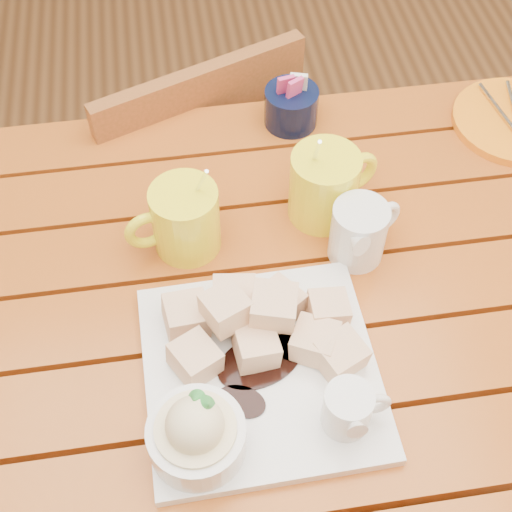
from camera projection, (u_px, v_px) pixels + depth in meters
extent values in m
plane|color=#553218|center=(240.00, 496.00, 1.54)|extent=(5.00, 5.00, 0.00)
cube|color=#964413|center=(256.00, 478.00, 0.82)|extent=(1.20, 0.11, 0.03)
cube|color=#964413|center=(243.00, 389.00, 0.89)|extent=(1.20, 0.11, 0.03)
cube|color=#964413|center=(231.00, 312.00, 0.95)|extent=(1.20, 0.11, 0.03)
cube|color=#964413|center=(221.00, 246.00, 1.02)|extent=(1.20, 0.11, 0.03)
cube|color=#964413|center=(212.00, 188.00, 1.09)|extent=(1.20, 0.11, 0.03)
cube|color=#964413|center=(204.00, 136.00, 1.16)|extent=(1.20, 0.11, 0.03)
cube|color=#964413|center=(205.00, 153.00, 1.21)|extent=(1.12, 0.04, 0.08)
cylinder|color=#964413|center=(471.00, 237.00, 1.51)|extent=(0.06, 0.06, 0.72)
cube|color=white|center=(261.00, 372.00, 0.87)|extent=(0.29, 0.29, 0.02)
cube|color=#D88242|center=(279.00, 303.00, 0.90)|extent=(0.07, 0.07, 0.04)
cube|color=#D88242|center=(257.00, 347.00, 0.86)|extent=(0.05, 0.05, 0.04)
cube|color=#D88242|center=(340.00, 355.00, 0.86)|extent=(0.07, 0.07, 0.04)
cube|color=#D88242|center=(328.00, 311.00, 0.89)|extent=(0.05, 0.05, 0.04)
cube|color=#D88242|center=(274.00, 306.00, 0.86)|extent=(0.06, 0.06, 0.04)
cube|color=#D88242|center=(315.00, 342.00, 0.87)|extent=(0.07, 0.07, 0.04)
cube|color=#D88242|center=(226.00, 309.00, 0.86)|extent=(0.07, 0.07, 0.04)
cube|color=#D88242|center=(186.00, 316.00, 0.89)|extent=(0.06, 0.06, 0.04)
cube|color=#D88242|center=(195.00, 359.00, 0.85)|extent=(0.07, 0.07, 0.04)
cube|color=#D88242|center=(235.00, 299.00, 0.90)|extent=(0.06, 0.06, 0.04)
cylinder|color=white|center=(197.00, 437.00, 0.79)|extent=(0.11, 0.11, 0.04)
cylinder|color=#FFEDBB|center=(196.00, 433.00, 0.78)|extent=(0.09, 0.09, 0.03)
sphere|color=#FFEDBB|center=(195.00, 425.00, 0.76)|extent=(0.06, 0.06, 0.06)
cone|color=#2E8D39|center=(207.00, 405.00, 0.75)|extent=(0.04, 0.04, 0.03)
cone|color=#2E8D39|center=(195.00, 399.00, 0.76)|extent=(0.03, 0.03, 0.03)
cylinder|color=white|center=(347.00, 409.00, 0.80)|extent=(0.06, 0.06, 0.06)
cylinder|color=black|center=(350.00, 398.00, 0.78)|extent=(0.04, 0.04, 0.01)
cone|color=white|center=(355.00, 424.00, 0.77)|extent=(0.02, 0.02, 0.03)
torus|color=white|center=(375.00, 404.00, 0.80)|extent=(0.04, 0.01, 0.04)
cylinder|color=yellow|center=(186.00, 219.00, 0.96)|extent=(0.09, 0.09, 0.10)
cylinder|color=black|center=(183.00, 198.00, 0.93)|extent=(0.08, 0.08, 0.01)
torus|color=yellow|center=(148.00, 230.00, 0.95)|extent=(0.07, 0.03, 0.06)
cylinder|color=silver|center=(195.00, 194.00, 0.94)|extent=(0.04, 0.05, 0.13)
cylinder|color=yellow|center=(324.00, 186.00, 1.00)|extent=(0.10, 0.10, 0.11)
cylinder|color=black|center=(326.00, 163.00, 0.96)|extent=(0.08, 0.08, 0.01)
torus|color=yellow|center=(357.00, 172.00, 1.01)|extent=(0.07, 0.04, 0.07)
cylinder|color=silver|center=(313.00, 163.00, 0.97)|extent=(0.01, 0.07, 0.14)
cylinder|color=white|center=(358.00, 233.00, 0.96)|extent=(0.08, 0.08, 0.09)
cylinder|color=white|center=(362.00, 213.00, 0.93)|extent=(0.06, 0.06, 0.01)
cone|color=white|center=(368.00, 240.00, 0.91)|extent=(0.04, 0.04, 0.03)
torus|color=white|center=(391.00, 228.00, 0.96)|extent=(0.05, 0.03, 0.05)
cylinder|color=black|center=(291.00, 107.00, 1.13)|extent=(0.09, 0.09, 0.06)
cube|color=#D53979|center=(285.00, 87.00, 1.10)|extent=(0.03, 0.02, 0.04)
cube|color=white|center=(299.00, 84.00, 1.10)|extent=(0.03, 0.02, 0.04)
cube|color=#D53979|center=(294.00, 90.00, 1.09)|extent=(0.03, 0.02, 0.04)
cylinder|color=silver|center=(501.00, 113.00, 1.14)|extent=(0.03, 0.14, 0.01)
cube|color=brown|center=(175.00, 180.00, 1.56)|extent=(0.50, 0.50, 0.03)
cylinder|color=brown|center=(211.00, 171.00, 1.86)|extent=(0.03, 0.03, 0.38)
cylinder|color=brown|center=(94.00, 219.00, 1.76)|extent=(0.03, 0.03, 0.38)
cylinder|color=brown|center=(276.00, 258.00, 1.69)|extent=(0.03, 0.03, 0.38)
cylinder|color=brown|center=(150.00, 316.00, 1.59)|extent=(0.03, 0.03, 0.38)
cube|color=brown|center=(206.00, 159.00, 1.30)|extent=(0.37, 0.16, 0.40)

